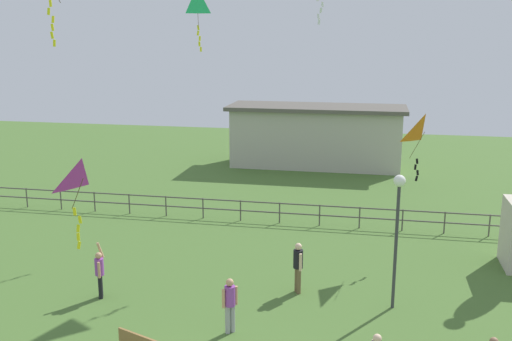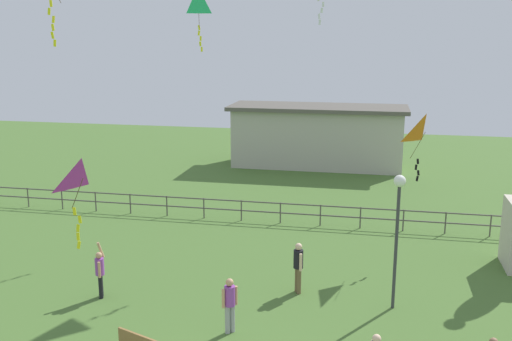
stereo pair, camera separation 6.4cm
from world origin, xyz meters
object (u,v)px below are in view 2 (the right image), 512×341
kite_4 (198,4)px  kite_6 (425,134)px  person_2 (230,302)px  person_4 (100,271)px  lamppost (398,212)px  kite_3 (83,182)px  person_1 (298,264)px

kite_4 → kite_6: 10.63m
person_2 → person_4: 4.77m
person_2 → kite_6: 9.66m
person_4 → kite_6: 12.15m
lamppost → person_2: 5.58m
lamppost → kite_6: size_ratio=1.69×
person_2 → kite_4: size_ratio=0.62×
kite_3 → kite_6: bearing=46.4°
person_2 → person_4: bearing=163.5°
kite_3 → kite_4: size_ratio=0.88×
person_1 → person_2: person_1 is taller
person_1 → kite_3: size_ratio=0.74×
person_1 → kite_4: (-5.19, 6.55, 8.45)m
person_2 → kite_6: (5.50, 6.98, 3.77)m
person_1 → kite_3: bearing=-132.6°
person_4 → kite_4: bearing=83.7°
person_1 → person_4: (-6.09, -1.62, -0.07)m
lamppost → kite_6: bearing=77.6°
person_2 → person_4: (-4.58, 1.36, -0.03)m
person_1 → person_2: bearing=-117.0°
kite_6 → kite_4: bearing=164.5°
person_2 → kite_3: kite_3 is taller
person_2 → person_1: bearing=63.0°
person_4 → person_2: bearing=-16.5°
person_2 → kite_3: size_ratio=0.71×
lamppost → kite_6: (0.99, 4.50, 1.62)m
person_4 → kite_6: kite_6 is taller
kite_4 → person_2: bearing=-68.9°
kite_4 → kite_6: (9.17, -2.55, -4.73)m
person_1 → lamppost: bearing=-9.4°
lamppost → person_2: (-4.52, -2.48, -2.14)m
kite_6 → lamppost: bearing=-102.4°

